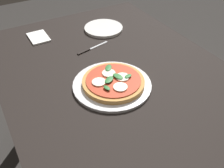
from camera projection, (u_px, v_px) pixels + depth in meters
dining_table at (111, 88)px, 1.18m from camera, size 1.16×0.91×0.77m
serving_tray at (112, 85)px, 1.00m from camera, size 0.30×0.30×0.01m
pizza at (113, 82)px, 0.99m from camera, size 0.24×0.24×0.03m
plate_white at (104, 28)px, 1.37m from camera, size 0.20×0.20×0.01m
napkin at (39, 37)px, 1.30m from camera, size 0.13×0.09×0.01m
knife at (89, 49)px, 1.21m from camera, size 0.05×0.18×0.01m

